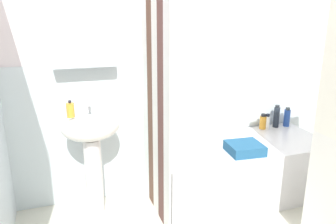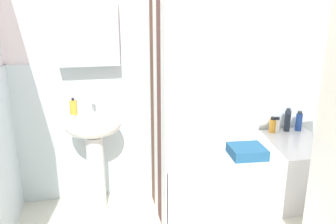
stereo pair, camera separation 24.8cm
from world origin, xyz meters
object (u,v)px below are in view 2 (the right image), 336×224
at_px(sink, 94,140).
at_px(body_wash_bottle, 299,121).
at_px(shampoo_bottle, 287,120).
at_px(bathtub, 245,173).
at_px(towel_folded, 247,151).
at_px(conditioner_bottle, 273,125).
at_px(soap_dispenser, 73,107).
at_px(lotion_bottle, 277,125).

distance_m(sink, body_wash_bottle, 1.92).
distance_m(sink, shampoo_bottle, 1.80).
relative_size(body_wash_bottle, shampoo_bottle, 0.86).
bearing_deg(shampoo_bottle, bathtub, -153.42).
bearing_deg(body_wash_bottle, towel_folded, -149.16).
distance_m(body_wash_bottle, towel_folded, 0.88).
height_order(shampoo_bottle, conditioner_bottle, shampoo_bottle).
height_order(soap_dispenser, bathtub, soap_dispenser).
bearing_deg(soap_dispenser, conditioner_bottle, 3.56).
bearing_deg(body_wash_bottle, lotion_bottle, -178.24).
xyz_separation_m(bathtub, conditioner_bottle, (0.39, 0.27, 0.32)).
distance_m(sink, conditioner_bottle, 1.65).
distance_m(bathtub, lotion_bottle, 0.59).
relative_size(body_wash_bottle, lotion_bottle, 1.27).
distance_m(soap_dispenser, shampoo_bottle, 1.96).
distance_m(shampoo_bottle, towel_folded, 0.78).
relative_size(sink, body_wash_bottle, 4.35).
xyz_separation_m(body_wash_bottle, conditioner_bottle, (-0.27, 0.01, -0.02)).
relative_size(soap_dispenser, bathtub, 0.09).
bearing_deg(conditioner_bottle, soap_dispenser, -176.44).
bearing_deg(lotion_bottle, towel_folded, -139.59).
height_order(body_wash_bottle, towel_folded, body_wash_bottle).
xyz_separation_m(shampoo_bottle, lotion_bottle, (-0.11, -0.02, -0.04)).
bearing_deg(soap_dispenser, lotion_bottle, 3.04).
relative_size(bathtub, body_wash_bottle, 7.94).
height_order(sink, towel_folded, sink).
bearing_deg(conditioner_bottle, lotion_bottle, -20.13).
bearing_deg(conditioner_bottle, body_wash_bottle, -1.45).
bearing_deg(lotion_bottle, conditioner_bottle, 159.87).
relative_size(lotion_bottle, towel_folded, 0.56).
xyz_separation_m(soap_dispenser, bathtub, (1.39, -0.16, -0.64)).
bearing_deg(sink, conditioner_bottle, 3.83).
relative_size(sink, shampoo_bottle, 3.72).
xyz_separation_m(sink, shampoo_bottle, (1.80, 0.11, -0.00)).
bearing_deg(soap_dispenser, sink, 0.25).
bearing_deg(bathtub, shampoo_bottle, 26.58).
height_order(lotion_bottle, towel_folded, lotion_bottle).
xyz_separation_m(lotion_bottle, conditioner_bottle, (-0.04, 0.01, -0.00)).
height_order(shampoo_bottle, towel_folded, shampoo_bottle).
xyz_separation_m(soap_dispenser, conditioner_bottle, (1.79, 0.11, -0.32)).
relative_size(sink, conditioner_bottle, 5.55).
height_order(bathtub, lotion_bottle, lotion_bottle).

